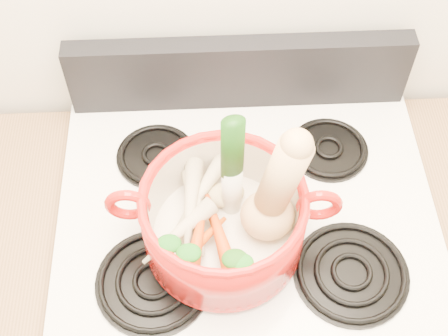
{
  "coord_description": "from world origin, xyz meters",
  "views": [
    {
      "loc": [
        -0.08,
        0.72,
        2.05
      ],
      "look_at": [
        -0.05,
        1.3,
        1.24
      ],
      "focal_mm": 50.0,
      "sensor_mm": 36.0,
      "label": 1
    }
  ],
  "objects_px": {
    "squash": "(271,190)",
    "stove_body": "(242,303)",
    "leek": "(232,166)",
    "dutch_oven": "(223,220)"
  },
  "relations": [
    {
      "from": "squash",
      "to": "stove_body",
      "type": "bearing_deg",
      "value": 115.58
    },
    {
      "from": "stove_body",
      "to": "squash",
      "type": "bearing_deg",
      "value": -67.52
    },
    {
      "from": "stove_body",
      "to": "leek",
      "type": "xyz_separation_m",
      "value": [
        -0.03,
        -0.03,
        0.68
      ]
    },
    {
      "from": "dutch_oven",
      "to": "squash",
      "type": "distance_m",
      "value": 0.12
    },
    {
      "from": "stove_body",
      "to": "squash",
      "type": "height_order",
      "value": "squash"
    },
    {
      "from": "dutch_oven",
      "to": "leek",
      "type": "bearing_deg",
      "value": 74.66
    },
    {
      "from": "stove_body",
      "to": "squash",
      "type": "xyz_separation_m",
      "value": [
        0.03,
        -0.08,
        0.67
      ]
    },
    {
      "from": "stove_body",
      "to": "dutch_oven",
      "type": "relative_size",
      "value": 3.0
    },
    {
      "from": "stove_body",
      "to": "leek",
      "type": "relative_size",
      "value": 3.3
    },
    {
      "from": "dutch_oven",
      "to": "squash",
      "type": "bearing_deg",
      "value": 6.11
    }
  ]
}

